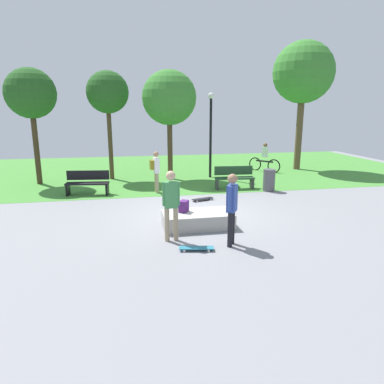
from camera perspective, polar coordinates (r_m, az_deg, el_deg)
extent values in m
plane|color=gray|center=(10.98, 0.83, -3.45)|extent=(28.00, 28.00, 0.00)
cube|color=#478C38|center=(18.83, -4.20, 3.70)|extent=(26.60, 11.69, 0.01)
cube|color=#A8A59E|center=(9.66, 0.93, -4.56)|extent=(1.92, 1.02, 0.41)
cube|color=#4C1E66|center=(9.61, -1.37, -2.36)|extent=(0.32, 0.34, 0.32)
cylinder|color=tan|center=(8.59, -4.14, -5.35)|extent=(0.12, 0.12, 0.86)
cylinder|color=tan|center=(8.62, -2.68, -5.27)|extent=(0.12, 0.12, 0.86)
cube|color=#3F8C4C|center=(8.39, -3.48, -0.44)|extent=(0.32, 0.20, 0.65)
cylinder|color=#3F8C4C|center=(8.37, -4.64, -0.32)|extent=(0.09, 0.09, 0.59)
cylinder|color=#3F8C4C|center=(8.41, -2.33, -0.22)|extent=(0.09, 0.09, 0.59)
sphere|color=tan|center=(8.29, -3.53, 2.71)|extent=(0.23, 0.23, 0.23)
cylinder|color=black|center=(8.46, 6.64, -5.73)|extent=(0.12, 0.12, 0.85)
cylinder|color=black|center=(8.26, 6.28, -6.21)|extent=(0.12, 0.12, 0.85)
cube|color=#2D4799|center=(8.15, 6.60, -1.02)|extent=(0.34, 0.38, 0.64)
cylinder|color=#2D4799|center=(8.30, 6.89, -0.57)|extent=(0.09, 0.09, 0.59)
cylinder|color=#2D4799|center=(7.98, 6.32, -1.13)|extent=(0.09, 0.09, 0.59)
sphere|color=#9E7556|center=(8.04, 6.69, 2.18)|extent=(0.23, 0.23, 0.23)
cube|color=teal|center=(8.13, 0.74, -9.17)|extent=(0.82, 0.34, 0.02)
cylinder|color=silver|center=(8.07, -1.27, -9.66)|extent=(0.06, 0.04, 0.06)
cylinder|color=silver|center=(8.22, -1.25, -9.22)|extent=(0.06, 0.04, 0.06)
cylinder|color=silver|center=(8.08, 2.76, -9.64)|extent=(0.06, 0.04, 0.06)
cylinder|color=silver|center=(8.23, 2.70, -9.20)|extent=(0.06, 0.04, 0.06)
cube|color=black|center=(12.41, 1.78, -1.12)|extent=(0.82, 0.42, 0.02)
cylinder|color=silver|center=(12.62, 2.71, -1.07)|extent=(0.06, 0.04, 0.06)
cylinder|color=silver|center=(12.49, 3.08, -1.23)|extent=(0.06, 0.04, 0.06)
cylinder|color=silver|center=(12.36, 0.46, -1.37)|extent=(0.06, 0.04, 0.06)
cylinder|color=silver|center=(12.22, 0.81, -1.54)|extent=(0.06, 0.04, 0.06)
cube|color=black|center=(13.72, -16.87, 1.35)|extent=(1.64, 0.62, 0.06)
cube|color=black|center=(13.88, -16.75, 2.68)|extent=(1.60, 0.24, 0.36)
cube|color=black|center=(13.63, -13.78, 0.50)|extent=(0.12, 0.40, 0.45)
cube|color=black|center=(13.95, -19.75, 0.38)|extent=(0.12, 0.40, 0.45)
cube|color=#1E4223|center=(14.27, 7.04, 2.29)|extent=(1.62, 0.53, 0.06)
cube|color=#1E4223|center=(14.42, 6.85, 3.55)|extent=(1.60, 0.15, 0.36)
cube|color=#2D2D33|center=(14.51, 9.83, 1.47)|extent=(0.10, 0.40, 0.45)
cube|color=#2D2D33|center=(14.15, 4.12, 1.33)|extent=(0.10, 0.40, 0.45)
cylinder|color=#4C3823|center=(16.16, -3.65, 7.38)|extent=(0.24, 0.24, 2.97)
sphere|color=#387F2D|center=(16.07, -3.77, 15.25)|extent=(2.44, 2.44, 2.44)
cylinder|color=brown|center=(19.62, 17.23, 9.55)|extent=(0.34, 0.34, 4.10)
sphere|color=#387F2D|center=(19.67, 17.86, 18.26)|extent=(3.13, 3.13, 3.13)
cylinder|color=#42301E|center=(16.39, -24.27, 6.75)|extent=(0.23, 0.23, 3.21)
sphere|color=#23561E|center=(16.33, -25.05, 14.52)|extent=(2.07, 2.07, 2.07)
cylinder|color=#4C3823|center=(16.48, -13.31, 7.88)|extent=(0.20, 0.20, 3.37)
sphere|color=#23561E|center=(16.43, -13.75, 15.70)|extent=(1.87, 1.87, 1.87)
cylinder|color=black|center=(16.47, 3.08, 8.74)|extent=(0.12, 0.12, 3.67)
sphere|color=silver|center=(16.42, 3.17, 15.55)|extent=(0.28, 0.28, 0.28)
cylinder|color=#4C4C51|center=(14.15, 12.57, 1.92)|extent=(0.47, 0.47, 0.87)
cylinder|color=tan|center=(13.72, -5.94, 1.63)|extent=(0.12, 0.12, 0.79)
cylinder|color=tan|center=(13.51, -5.74, 1.44)|extent=(0.12, 0.12, 0.79)
cube|color=white|center=(13.49, -5.91, 4.40)|extent=(0.24, 0.34, 0.59)
cylinder|color=white|center=(13.65, -6.07, 4.60)|extent=(0.09, 0.09, 0.54)
cylinder|color=white|center=(13.32, -5.75, 4.39)|extent=(0.09, 0.09, 0.54)
sphere|color=#9E7556|center=(13.43, -5.95, 6.21)|extent=(0.21, 0.21, 0.21)
cube|color=olive|center=(13.45, -6.58, 4.48)|extent=(0.19, 0.28, 0.36)
torus|color=black|center=(18.40, 13.32, 4.17)|extent=(0.50, 0.60, 0.72)
torus|color=black|center=(18.91, 10.35, 4.56)|extent=(0.50, 0.60, 0.72)
cube|color=black|center=(18.62, 11.84, 4.98)|extent=(0.66, 0.79, 0.08)
cube|color=white|center=(18.55, 11.92, 6.50)|extent=(0.32, 0.33, 0.56)
sphere|color=brown|center=(18.51, 11.97, 7.58)|extent=(0.22, 0.22, 0.22)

